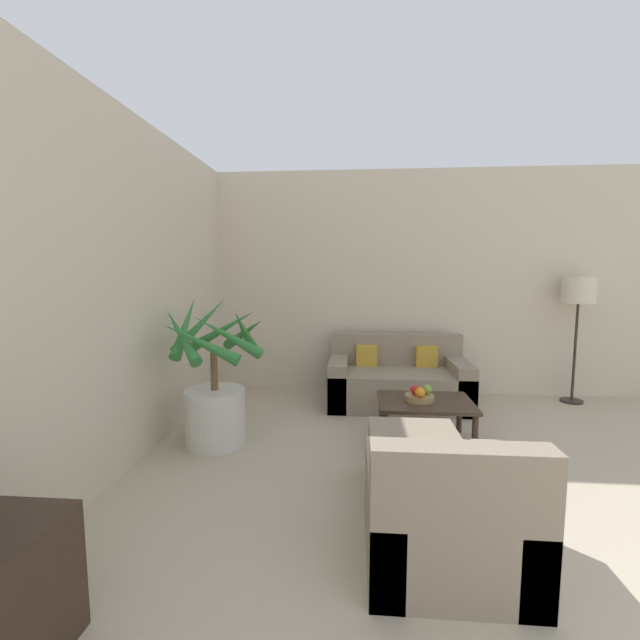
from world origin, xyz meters
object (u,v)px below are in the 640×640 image
at_px(potted_palm, 215,392).
at_px(floor_lamp, 579,296).
at_px(armchair, 445,516).
at_px(coffee_table, 425,406).
at_px(ottoman, 413,458).
at_px(sofa_loveseat, 397,381).
at_px(apple_green, 427,389).
at_px(apple_red, 415,390).
at_px(orange_fruit, 420,392).
at_px(fruit_bowl, 419,398).

distance_m(potted_palm, floor_lamp, 4.06).
bearing_deg(armchair, coffee_table, 84.63).
bearing_deg(floor_lamp, ottoman, -134.74).
bearing_deg(sofa_loveseat, potted_palm, -142.75).
xyz_separation_m(coffee_table, apple_green, (0.02, 0.03, 0.14)).
relative_size(floor_lamp, armchair, 1.71).
bearing_deg(ottoman, apple_red, 81.66).
xyz_separation_m(apple_red, armchair, (-0.06, -1.58, -0.22)).
distance_m(potted_palm, apple_green, 1.84).
height_order(sofa_loveseat, coffee_table, sofa_loveseat).
xyz_separation_m(coffee_table, orange_fruit, (-0.06, -0.08, 0.15)).
xyz_separation_m(potted_palm, fruit_bowl, (1.76, 0.18, -0.06)).
xyz_separation_m(floor_lamp, armchair, (-2.02, -2.89, -0.97)).
distance_m(coffee_table, ottoman, 0.82).
bearing_deg(armchair, floor_lamp, 55.05).
relative_size(coffee_table, apple_green, 9.83).
height_order(fruit_bowl, armchair, armchair).
distance_m(sofa_loveseat, apple_green, 1.09).
distance_m(floor_lamp, orange_fruit, 2.50).
height_order(apple_red, armchair, armchair).
relative_size(coffee_table, fruit_bowl, 3.22).
distance_m(apple_red, apple_green, 0.11).
xyz_separation_m(apple_green, armchair, (-0.17, -1.60, -0.22)).
height_order(fruit_bowl, apple_red, apple_red).
xyz_separation_m(potted_palm, armchair, (1.66, -1.39, -0.21)).
xyz_separation_m(floor_lamp, orange_fruit, (-1.93, -1.40, -0.75)).
xyz_separation_m(sofa_loveseat, apple_green, (0.15, -1.06, 0.21)).
bearing_deg(armchair, apple_green, 84.08).
bearing_deg(ottoman, potted_palm, 159.76).
height_order(potted_palm, sofa_loveseat, potted_palm).
xyz_separation_m(coffee_table, armchair, (-0.15, -1.58, -0.08)).
bearing_deg(apple_green, potted_palm, -173.21).
relative_size(sofa_loveseat, floor_lamp, 1.07).
xyz_separation_m(orange_fruit, ottoman, (-0.15, -0.70, -0.27)).
distance_m(fruit_bowl, apple_green, 0.10).
distance_m(floor_lamp, coffee_table, 2.46).
relative_size(apple_red, armchair, 0.10).
height_order(potted_palm, orange_fruit, potted_palm).
bearing_deg(apple_red, floor_lamp, 33.72).
bearing_deg(apple_green, apple_red, -168.54).
bearing_deg(coffee_table, orange_fruit, -125.44).
bearing_deg(floor_lamp, coffee_table, -144.89).
xyz_separation_m(sofa_loveseat, armchair, (-0.01, -2.66, -0.01)).
height_order(coffee_table, apple_red, apple_red).
bearing_deg(apple_red, armchair, -92.07).
bearing_deg(coffee_table, fruit_bowl, -171.70).
relative_size(sofa_loveseat, armchair, 1.83).
relative_size(sofa_loveseat, apple_red, 19.21).
height_order(potted_palm, ottoman, potted_palm).
bearing_deg(apple_green, orange_fruit, -124.80).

